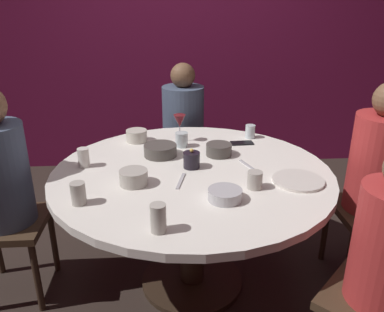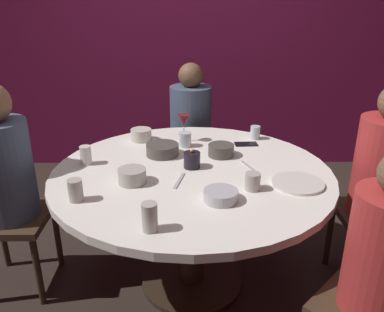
{
  "view_description": "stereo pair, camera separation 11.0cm",
  "coord_description": "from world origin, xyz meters",
  "px_view_note": "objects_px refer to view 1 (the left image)",
  "views": [
    {
      "loc": [
        -0.13,
        -1.9,
        1.6
      ],
      "look_at": [
        0.0,
        0.0,
        0.82
      ],
      "focal_mm": 36.59,
      "sensor_mm": 36.0,
      "label": 1
    },
    {
      "loc": [
        -0.02,
        -1.91,
        1.6
      ],
      "look_at": [
        0.0,
        0.0,
        0.82
      ],
      "focal_mm": 36.59,
      "sensor_mm": 36.0,
      "label": 2
    }
  ],
  "objects_px": {
    "cup_center_front": "(78,193)",
    "bowl_small_white": "(137,136)",
    "cup_beside_wine": "(84,158)",
    "bowl_sauce_side": "(134,177)",
    "candle_holder": "(192,160)",
    "cup_near_candle": "(182,140)",
    "bowl_serving_large": "(225,195)",
    "dinner_plate": "(298,180)",
    "cup_by_right_diner": "(255,180)",
    "cup_by_left_diner": "(158,218)",
    "cell_phone": "(242,143)",
    "seated_diner_right": "(379,165)",
    "dining_table": "(192,192)",
    "seated_diner_back": "(183,120)",
    "wine_glass": "(180,122)",
    "bowl_salad_center": "(219,150)",
    "bowl_rice_portion": "(160,150)",
    "cup_far_edge": "(250,131)"
  },
  "relations": [
    {
      "from": "cell_phone",
      "to": "cup_center_front",
      "type": "distance_m",
      "value": 1.13
    },
    {
      "from": "dinner_plate",
      "to": "cup_center_front",
      "type": "height_order",
      "value": "cup_center_front"
    },
    {
      "from": "cup_beside_wine",
      "to": "bowl_sauce_side",
      "type": "bearing_deg",
      "value": -39.92
    },
    {
      "from": "bowl_serving_large",
      "to": "cup_near_candle",
      "type": "bearing_deg",
      "value": 103.46
    },
    {
      "from": "dining_table",
      "to": "cell_phone",
      "type": "xyz_separation_m",
      "value": [
        0.34,
        0.38,
        0.14
      ]
    },
    {
      "from": "candle_holder",
      "to": "cup_near_candle",
      "type": "relative_size",
      "value": 1.21
    },
    {
      "from": "wine_glass",
      "to": "seated_diner_back",
      "type": "bearing_deg",
      "value": 85.15
    },
    {
      "from": "dinner_plate",
      "to": "bowl_salad_center",
      "type": "height_order",
      "value": "bowl_salad_center"
    },
    {
      "from": "wine_glass",
      "to": "bowl_rice_portion",
      "type": "xyz_separation_m",
      "value": [
        -0.12,
        -0.24,
        -0.09
      ]
    },
    {
      "from": "wine_glass",
      "to": "cup_center_front",
      "type": "relative_size",
      "value": 1.71
    },
    {
      "from": "cup_center_front",
      "to": "bowl_small_white",
      "type": "bearing_deg",
      "value": 75.77
    },
    {
      "from": "cup_near_candle",
      "to": "cup_by_right_diner",
      "type": "distance_m",
      "value": 0.68
    },
    {
      "from": "bowl_rice_portion",
      "to": "cup_near_candle",
      "type": "relative_size",
      "value": 2.1
    },
    {
      "from": "dinner_plate",
      "to": "cup_center_front",
      "type": "bearing_deg",
      "value": -171.56
    },
    {
      "from": "dinner_plate",
      "to": "cell_phone",
      "type": "relative_size",
      "value": 1.84
    },
    {
      "from": "bowl_small_white",
      "to": "cup_beside_wine",
      "type": "distance_m",
      "value": 0.47
    },
    {
      "from": "seated_diner_back",
      "to": "bowl_rice_portion",
      "type": "bearing_deg",
      "value": -11.95
    },
    {
      "from": "cell_phone",
      "to": "wine_glass",
      "type": "bearing_deg",
      "value": 76.45
    },
    {
      "from": "dinner_plate",
      "to": "cup_by_right_diner",
      "type": "bearing_deg",
      "value": -166.95
    },
    {
      "from": "candle_holder",
      "to": "cup_center_front",
      "type": "relative_size",
      "value": 1.06
    },
    {
      "from": "dinner_plate",
      "to": "bowl_rice_portion",
      "type": "xyz_separation_m",
      "value": [
        -0.69,
        0.39,
        0.03
      ]
    },
    {
      "from": "dinner_plate",
      "to": "bowl_salad_center",
      "type": "bearing_deg",
      "value": 132.52
    },
    {
      "from": "dining_table",
      "to": "seated_diner_back",
      "type": "bearing_deg",
      "value": 90.0
    },
    {
      "from": "candle_holder",
      "to": "cup_near_candle",
      "type": "height_order",
      "value": "candle_holder"
    },
    {
      "from": "candle_holder",
      "to": "cup_center_front",
      "type": "distance_m",
      "value": 0.64
    },
    {
      "from": "dining_table",
      "to": "seated_diner_back",
      "type": "relative_size",
      "value": 1.3
    },
    {
      "from": "cup_by_left_diner",
      "to": "dining_table",
      "type": "bearing_deg",
      "value": 73.66
    },
    {
      "from": "candle_holder",
      "to": "bowl_serving_large",
      "type": "height_order",
      "value": "candle_holder"
    },
    {
      "from": "bowl_serving_large",
      "to": "cup_by_right_diner",
      "type": "distance_m",
      "value": 0.19
    },
    {
      "from": "seated_diner_back",
      "to": "bowl_salad_center",
      "type": "height_order",
      "value": "seated_diner_back"
    },
    {
      "from": "wine_glass",
      "to": "cup_by_left_diner",
      "type": "distance_m",
      "value": 1.05
    },
    {
      "from": "cup_by_left_diner",
      "to": "cup_far_edge",
      "type": "distance_m",
      "value": 1.22
    },
    {
      "from": "seated_diner_right",
      "to": "bowl_serving_large",
      "type": "height_order",
      "value": "seated_diner_right"
    },
    {
      "from": "bowl_small_white",
      "to": "bowl_sauce_side",
      "type": "relative_size",
      "value": 0.95
    },
    {
      "from": "seated_diner_back",
      "to": "wine_glass",
      "type": "bearing_deg",
      "value": -4.85
    },
    {
      "from": "wine_glass",
      "to": "cell_phone",
      "type": "xyz_separation_m",
      "value": [
        0.39,
        -0.07,
        -0.12
      ]
    },
    {
      "from": "wine_glass",
      "to": "bowl_serving_large",
      "type": "bearing_deg",
      "value": -77.56
    },
    {
      "from": "seated_diner_back",
      "to": "candle_holder",
      "type": "distance_m",
      "value": 0.99
    },
    {
      "from": "dinner_plate",
      "to": "cell_phone",
      "type": "xyz_separation_m",
      "value": [
        -0.18,
        0.56,
        -0.0
      ]
    },
    {
      "from": "cup_by_left_diner",
      "to": "bowl_sauce_side",
      "type": "bearing_deg",
      "value": 106.44
    },
    {
      "from": "cup_beside_wine",
      "to": "bowl_salad_center",
      "type": "bearing_deg",
      "value": 8.75
    },
    {
      "from": "bowl_sauce_side",
      "to": "cup_beside_wine",
      "type": "xyz_separation_m",
      "value": [
        -0.29,
        0.24,
        0.02
      ]
    },
    {
      "from": "cup_center_front",
      "to": "cell_phone",
      "type": "bearing_deg",
      "value": 39.58
    },
    {
      "from": "seated_diner_right",
      "to": "cup_near_candle",
      "type": "distance_m",
      "value": 1.13
    },
    {
      "from": "bowl_salad_center",
      "to": "cup_by_right_diner",
      "type": "height_order",
      "value": "cup_by_right_diner"
    },
    {
      "from": "cup_near_candle",
      "to": "bowl_sauce_side",
      "type": "bearing_deg",
      "value": -116.81
    },
    {
      "from": "bowl_serving_large",
      "to": "bowl_salad_center",
      "type": "distance_m",
      "value": 0.54
    },
    {
      "from": "cup_center_front",
      "to": "dinner_plate",
      "type": "bearing_deg",
      "value": 8.44
    },
    {
      "from": "cup_center_front",
      "to": "cup_beside_wine",
      "type": "bearing_deg",
      "value": 97.52
    },
    {
      "from": "wine_glass",
      "to": "dinner_plate",
      "type": "height_order",
      "value": "wine_glass"
    }
  ]
}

